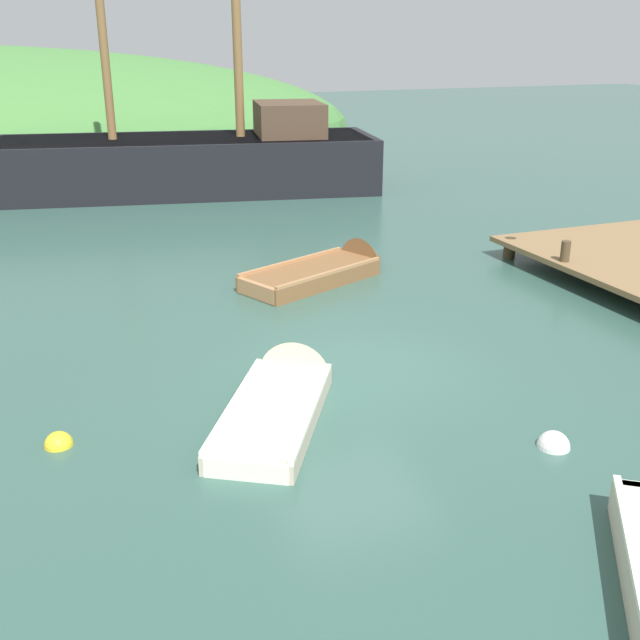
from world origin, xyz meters
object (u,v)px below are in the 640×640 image
at_px(buoy_yellow, 59,445).
at_px(rowboat_near_dock, 284,397).
at_px(rowboat_portside, 333,272).
at_px(buoy_white, 553,447).
at_px(sailing_ship, 190,171).

bearing_deg(buoy_yellow, rowboat_near_dock, 1.84).
relative_size(rowboat_portside, rowboat_near_dock, 1.10).
bearing_deg(buoy_white, rowboat_portside, 88.82).
relative_size(sailing_ship, rowboat_near_dock, 4.25).
distance_m(sailing_ship, rowboat_portside, 10.94).
distance_m(rowboat_near_dock, buoy_white, 3.80).
bearing_deg(sailing_ship, rowboat_portside, 105.42).
relative_size(buoy_white, buoy_yellow, 1.14).
bearing_deg(buoy_yellow, rowboat_portside, 41.78).
bearing_deg(rowboat_near_dock, rowboat_portside, 2.19).
bearing_deg(sailing_ship, buoy_white, 103.20).
xyz_separation_m(sailing_ship, buoy_white, (0.62, -18.82, -0.69)).
height_order(rowboat_portside, buoy_white, rowboat_portside).
relative_size(sailing_ship, buoy_yellow, 41.50).
distance_m(rowboat_portside, buoy_yellow, 8.27).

